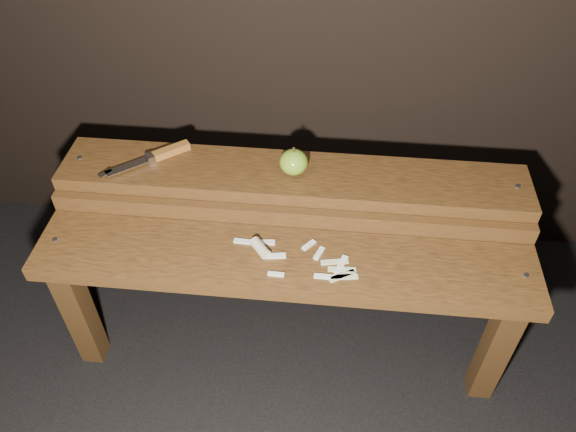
# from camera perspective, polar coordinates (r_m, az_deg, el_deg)

# --- Properties ---
(ground) EXTENTS (60.00, 60.00, 0.00)m
(ground) POSITION_cam_1_polar(r_m,az_deg,el_deg) (1.69, -0.21, -12.43)
(ground) COLOR black
(bench_front_tier) EXTENTS (1.20, 0.20, 0.42)m
(bench_front_tier) POSITION_cam_1_polar(r_m,az_deg,el_deg) (1.37, -0.51, -6.41)
(bench_front_tier) COLOR #351F0D
(bench_front_tier) RESTS_ON ground
(bench_rear_tier) EXTENTS (1.20, 0.21, 0.50)m
(bench_rear_tier) POSITION_cam_1_polar(r_m,az_deg,el_deg) (1.48, 0.41, 1.83)
(bench_rear_tier) COLOR #351F0D
(bench_rear_tier) RESTS_ON ground
(apple) EXTENTS (0.07, 0.07, 0.08)m
(apple) POSITION_cam_1_polar(r_m,az_deg,el_deg) (1.41, 0.57, 5.50)
(apple) COLOR olive
(apple) RESTS_ON bench_rear_tier
(knife) EXTENTS (0.21, 0.17, 0.02)m
(knife) POSITION_cam_1_polar(r_m,az_deg,el_deg) (1.51, -12.87, 6.09)
(knife) COLOR brown
(knife) RESTS_ON bench_rear_tier
(apple_scraps) EXTENTS (0.30, 0.13, 0.03)m
(apple_scraps) POSITION_cam_1_polar(r_m,az_deg,el_deg) (1.32, -0.19, -3.93)
(apple_scraps) COLOR beige
(apple_scraps) RESTS_ON bench_front_tier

